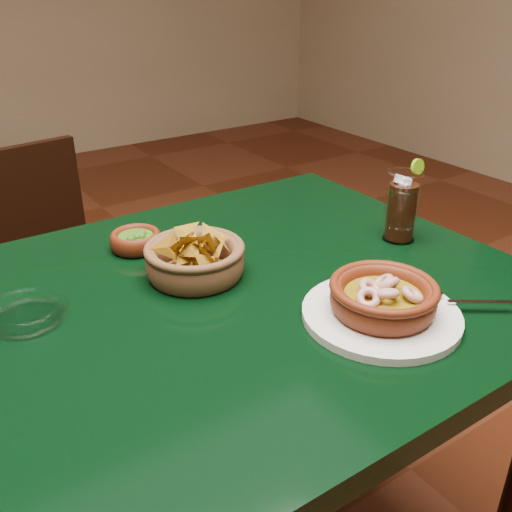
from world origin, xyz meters
TOP-DOWN VIEW (x-y plane):
  - dining_table at (0.00, 0.00)m, footprint 1.20×0.80m
  - dining_chair at (-0.04, 0.70)m, footprint 0.43×0.43m
  - shrimp_plate at (0.25, -0.20)m, footprint 0.30×0.24m
  - chip_basket at (0.08, 0.08)m, footprint 0.20×0.20m
  - guacamole_ramekin at (0.04, 0.23)m, footprint 0.12×0.12m
  - cola_drink at (0.48, -0.01)m, footprint 0.14×0.14m
  - glass_ashtray at (-0.20, 0.09)m, footprint 0.13×0.13m

SIDE VIEW (x-z plane):
  - dining_chair at x=-0.04m, z-range 0.04..0.86m
  - dining_table at x=0.00m, z-range 0.28..1.03m
  - glass_ashtray at x=-0.20m, z-range 0.75..0.78m
  - guacamole_ramekin at x=0.04m, z-range 0.75..0.79m
  - shrimp_plate at x=0.25m, z-range 0.74..0.82m
  - chip_basket at x=0.08m, z-range 0.72..0.84m
  - cola_drink at x=0.48m, z-range 0.74..0.90m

